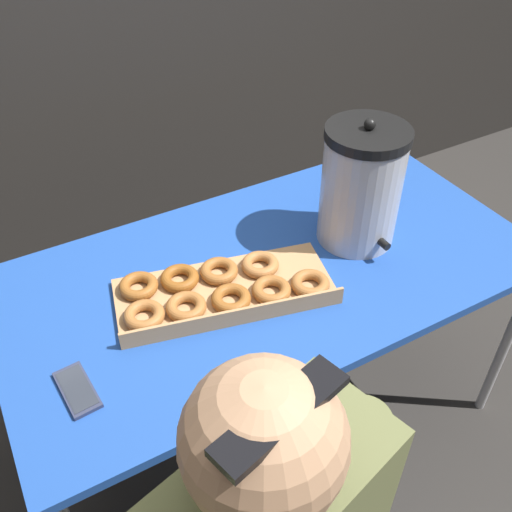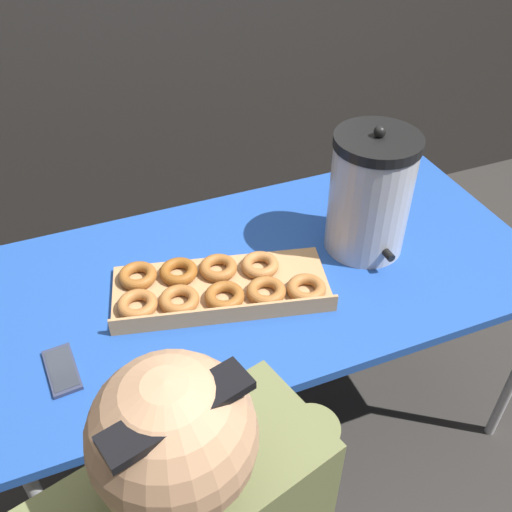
{
  "view_description": "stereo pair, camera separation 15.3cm",
  "coord_description": "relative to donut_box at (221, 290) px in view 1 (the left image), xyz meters",
  "views": [
    {
      "loc": [
        -0.62,
        -1.02,
        1.77
      ],
      "look_at": [
        -0.05,
        0.0,
        0.78
      ],
      "focal_mm": 40.0,
      "sensor_mm": 36.0,
      "label": 1
    },
    {
      "loc": [
        -0.48,
        -1.09,
        1.77
      ],
      "look_at": [
        -0.05,
        0.0,
        0.78
      ],
      "focal_mm": 40.0,
      "sensor_mm": 36.0,
      "label": 2
    }
  ],
  "objects": [
    {
      "name": "coffee_urn",
      "position": [
        0.46,
        0.04,
        0.16
      ],
      "size": [
        0.23,
        0.26,
        0.38
      ],
      "color": "#B7B7BC",
      "rests_on": "folding_table"
    },
    {
      "name": "donut_box",
      "position": [
        0.0,
        0.0,
        0.0
      ],
      "size": [
        0.61,
        0.36,
        0.05
      ],
      "rotation": [
        0.0,
        0.0,
        -0.23
      ],
      "color": "tan",
      "rests_on": "folding_table"
    },
    {
      "name": "ground_plane",
      "position": [
        0.17,
        0.03,
        -0.74
      ],
      "size": [
        12.0,
        12.0,
        0.0
      ],
      "primitive_type": "plane",
      "color": "#2D2B28"
    },
    {
      "name": "folding_table",
      "position": [
        0.17,
        0.03,
        -0.06
      ],
      "size": [
        1.49,
        0.77,
        0.72
      ],
      "color": "#1E479E",
      "rests_on": "ground"
    },
    {
      "name": "cell_phone",
      "position": [
        -0.41,
        -0.12,
        -0.02
      ],
      "size": [
        0.08,
        0.15,
        0.01
      ],
      "rotation": [
        0.0,
        0.0,
        0.08
      ],
      "color": "#2D334C",
      "rests_on": "folding_table"
    }
  ]
}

